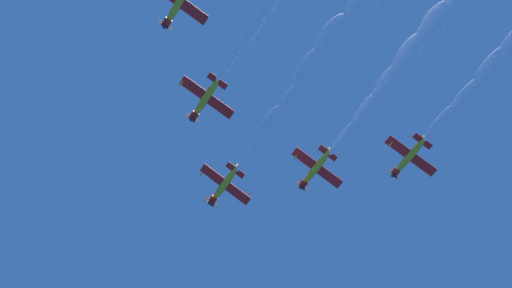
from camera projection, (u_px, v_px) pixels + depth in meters
The scene contains 6 objects.
airplane_lead at pixel (224, 186), 89.47m from camera, with size 7.58×7.35×3.21m.
airplane_left_wingman at pixel (205, 99), 84.48m from camera, with size 7.69×7.40×2.77m.
airplane_right_wingman at pixel (315, 169), 90.22m from camera, with size 7.61×7.42×2.91m.
airplane_outer_left at pixel (178, 4), 80.15m from camera, with size 7.65×7.39×2.86m.
airplane_outer_right at pixel (408, 158), 89.47m from camera, with size 7.65×7.38×2.88m.
smoke_trail_lead at pixel (356, 9), 77.75m from camera, with size 26.04×35.85×4.88m.
Camera 1 is at (3.35, -43.48, 1.53)m, focal length 42.74 mm.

